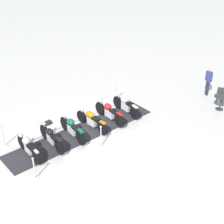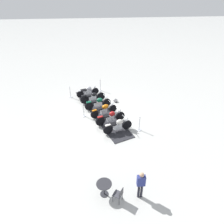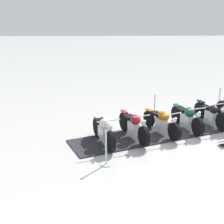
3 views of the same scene
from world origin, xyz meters
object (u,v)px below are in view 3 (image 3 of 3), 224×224
Objects in this scene: motorcycle_maroon at (134,125)px; stanchion_left_mid at (154,112)px; stanchion_right_front at (106,154)px; motorcycle_forest at (187,117)px; stanchion_left_rear at (219,103)px; motorcycle_copper at (162,121)px; motorcycle_cream at (104,130)px; motorcycle_black at (211,114)px.

stanchion_left_mid is (-1.03, -1.99, -0.17)m from motorcycle_maroon.
stanchion_left_mid is 0.98× the size of stanchion_right_front.
motorcycle_forest is 1.57m from stanchion_left_mid.
motorcycle_maroon is 2.26m from motorcycle_forest.
stanchion_left_rear is (-3.10, -1.24, 0.01)m from stanchion_left_mid.
motorcycle_cream is at bearing -94.02° from motorcycle_copper.
motorcycle_copper is 1.97× the size of stanchion_left_rear.
motorcycle_black is at bearing 91.70° from motorcycle_maroon.
motorcycle_maroon is 2.00× the size of stanchion_left_mid.
stanchion_left_rear is (-0.98, -1.97, -0.13)m from motorcycle_black.
motorcycle_copper is 0.97× the size of motorcycle_black.
motorcycle_cream is 1.98× the size of stanchion_left_rear.
motorcycle_black reaches higher than motorcycle_maroon.
motorcycle_maroon is at bearing 38.05° from stanchion_left_rear.
stanchion_left_rear is at bearing 136.02° from motorcycle_black.
stanchion_left_rear is (-2.03, -2.39, -0.14)m from motorcycle_forest.
stanchion_right_front is at bearing 45.04° from stanchion_left_rear.
motorcycle_maroon is 1.03× the size of motorcycle_forest.
motorcycle_cream is 1.50m from stanchion_right_front.
motorcycle_forest is at bearing -138.41° from stanchion_right_front.
motorcycle_cream is 0.96× the size of motorcycle_forest.
motorcycle_maroon is 1.14m from motorcycle_copper.
stanchion_right_front is at bearing -69.96° from motorcycle_black.
motorcycle_forest is at bearing 93.88° from motorcycle_cream.
motorcycle_maroon reaches higher than motorcycle_copper.
stanchion_left_mid is at bearing -126.25° from motorcycle_black.
stanchion_left_rear is at bearing 122.27° from motorcycle_forest.
stanchion_left_rear is at bearing 107.79° from motorcycle_maroon.
stanchion_left_mid is (0.03, -1.58, -0.17)m from motorcycle_copper.
stanchion_left_mid is 1.05× the size of stanchion_left_rear.
stanchion_right_front is at bearing 62.45° from stanchion_left_mid.
motorcycle_copper is 0.96× the size of motorcycle_forest.
stanchion_right_front reaches higher than motorcycle_forest.
motorcycle_cream is 0.94× the size of motorcycle_maroon.
motorcycle_cream is at bearing 35.15° from stanchion_left_rear.
motorcycle_forest reaches higher than motorcycle_copper.
motorcycle_maroon is 1.95× the size of stanchion_right_front.
motorcycle_cream reaches higher than motorcycle_copper.
motorcycle_copper is at bearing -84.88° from motorcycle_forest.
motorcycle_copper is at bearing 42.52° from stanchion_left_rear.
stanchion_right_front is (5.14, 5.15, -0.03)m from stanchion_left_rear.
motorcycle_copper is 4.18m from stanchion_left_rear.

